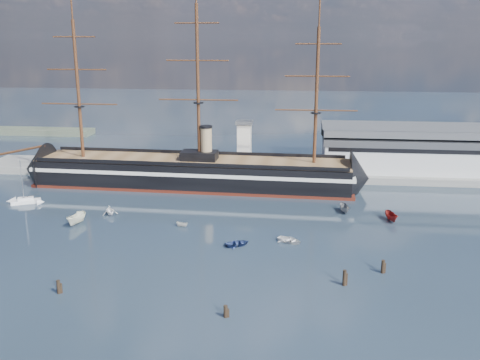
# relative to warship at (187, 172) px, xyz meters

# --- Properties ---
(ground) EXTENTS (600.00, 600.00, 0.00)m
(ground) POSITION_rel_warship_xyz_m (12.09, -20.00, -4.04)
(ground) COLOR #1D2832
(ground) RESTS_ON ground
(quay) EXTENTS (180.00, 18.00, 2.00)m
(quay) POSITION_rel_warship_xyz_m (22.09, 16.00, -4.04)
(quay) COLOR slate
(quay) RESTS_ON ground
(warehouse) EXTENTS (63.00, 21.00, 11.60)m
(warehouse) POSITION_rel_warship_xyz_m (70.09, 20.00, 3.95)
(warehouse) COLOR #B7BABC
(warehouse) RESTS_ON ground
(quay_tower) EXTENTS (5.00, 5.00, 15.00)m
(quay_tower) POSITION_rel_warship_xyz_m (15.09, 13.00, 5.72)
(quay_tower) COLOR silver
(quay_tower) RESTS_ON ground
(warship) EXTENTS (113.14, 19.21, 53.94)m
(warship) POSITION_rel_warship_xyz_m (0.00, 0.00, 0.00)
(warship) COLOR black
(warship) RESTS_ON ground
(sailboat) EXTENTS (7.38, 4.92, 11.46)m
(sailboat) POSITION_rel_warship_xyz_m (-37.65, -20.80, -3.31)
(sailboat) COLOR white
(sailboat) RESTS_ON ground
(motorboat_a) EXTENTS (7.95, 3.97, 3.04)m
(motorboat_a) POSITION_rel_warship_xyz_m (-18.28, -34.53, -4.04)
(motorboat_a) COLOR white
(motorboat_a) RESTS_ON ground
(motorboat_b) EXTENTS (2.68, 3.43, 1.50)m
(motorboat_b) POSITION_rel_warship_xyz_m (19.53, -43.20, -4.04)
(motorboat_b) COLOR navy
(motorboat_b) RESTS_ON ground
(motorboat_c) EXTENTS (6.35, 3.03, 2.44)m
(motorboat_c) POSITION_rel_warship_xyz_m (42.95, -19.25, -4.04)
(motorboat_c) COLOR slate
(motorboat_c) RESTS_ON ground
(motorboat_d) EXTENTS (7.32, 6.02, 2.48)m
(motorboat_d) POSITION_rel_warship_xyz_m (-13.09, -27.23, -4.04)
(motorboat_d) COLOR white
(motorboat_d) RESTS_ON ground
(motorboat_e) EXTENTS (2.80, 3.58, 1.56)m
(motorboat_e) POSITION_rel_warship_xyz_m (30.06, -40.30, -4.04)
(motorboat_e) COLOR silver
(motorboat_e) RESTS_ON ground
(motorboat_f) EXTENTS (6.76, 3.62, 2.57)m
(motorboat_f) POSITION_rel_warship_xyz_m (53.20, -24.30, -4.04)
(motorboat_f) COLOR maroon
(motorboat_f) RESTS_ON ground
(motorboat_g) EXTENTS (2.15, 3.55, 1.33)m
(motorboat_g) POSITION_rel_warship_xyz_m (5.87, -33.47, -4.04)
(motorboat_g) COLOR silver
(motorboat_g) RESTS_ON ground
(piling_near_left) EXTENTS (0.64, 0.64, 3.05)m
(piling_near_left) POSITION_rel_warship_xyz_m (-7.65, -67.24, -4.04)
(piling_near_left) COLOR black
(piling_near_left) RESTS_ON ground
(piling_near_mid) EXTENTS (0.64, 0.64, 2.66)m
(piling_near_mid) POSITION_rel_warship_xyz_m (21.03, -71.94, -4.04)
(piling_near_mid) COLOR black
(piling_near_mid) RESTS_ON ground
(piling_near_right) EXTENTS (0.64, 0.64, 3.53)m
(piling_near_right) POSITION_rel_warship_xyz_m (39.83, -59.03, -4.04)
(piling_near_right) COLOR black
(piling_near_right) RESTS_ON ground
(piling_far_right) EXTENTS (0.64, 0.64, 3.20)m
(piling_far_right) POSITION_rel_warship_xyz_m (47.12, -53.21, -4.04)
(piling_far_right) COLOR black
(piling_far_right) RESTS_ON ground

